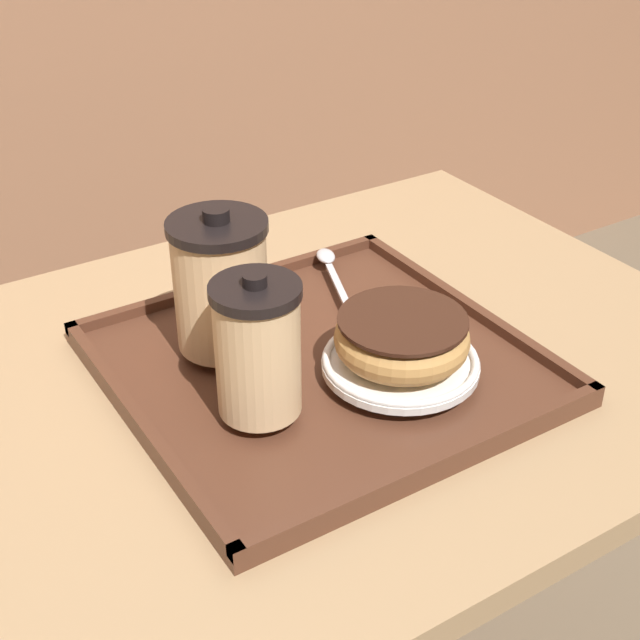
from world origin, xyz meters
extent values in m
cube|color=tan|center=(0.00, 0.00, 0.73)|extent=(0.96, 0.68, 0.03)
cylinder|color=#333338|center=(0.00, 0.00, 0.36)|extent=(0.08, 0.08, 0.71)
cube|color=#512D1E|center=(0.02, -0.02, 0.75)|extent=(0.41, 0.39, 0.01)
cube|color=#512D1E|center=(0.02, -0.21, 0.76)|extent=(0.41, 0.01, 0.01)
cube|color=#512D1E|center=(0.02, 0.17, 0.76)|extent=(0.41, 0.01, 0.01)
cube|color=#512D1E|center=(-0.17, -0.02, 0.76)|extent=(0.01, 0.39, 0.01)
cube|color=#512D1E|center=(0.22, -0.02, 0.76)|extent=(0.01, 0.39, 0.01)
cylinder|color=#E0B784|center=(-0.07, -0.07, 0.83)|extent=(0.08, 0.08, 0.12)
cylinder|color=black|center=(-0.07, -0.07, 0.89)|extent=(0.08, 0.08, 0.01)
cylinder|color=black|center=(-0.07, -0.07, 0.90)|extent=(0.02, 0.02, 0.01)
cylinder|color=#E0B784|center=(-0.05, 0.05, 0.83)|extent=(0.09, 0.09, 0.13)
cylinder|color=black|center=(-0.05, 0.05, 0.90)|extent=(0.10, 0.10, 0.01)
cylinder|color=black|center=(-0.05, 0.05, 0.91)|extent=(0.03, 0.03, 0.01)
cylinder|color=white|center=(0.08, -0.09, 0.77)|extent=(0.16, 0.16, 0.01)
torus|color=white|center=(0.08, -0.09, 0.78)|extent=(0.16, 0.16, 0.01)
torus|color=tan|center=(0.08, -0.09, 0.80)|extent=(0.13, 0.13, 0.04)
cylinder|color=#381E14|center=(0.08, -0.09, 0.82)|extent=(0.13, 0.13, 0.00)
ellipsoid|color=silver|center=(0.14, 0.15, 0.77)|extent=(0.03, 0.04, 0.01)
cube|color=silver|center=(0.11, 0.07, 0.77)|extent=(0.05, 0.13, 0.00)
camera|label=1|loc=(-0.38, -0.66, 1.27)|focal=50.00mm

